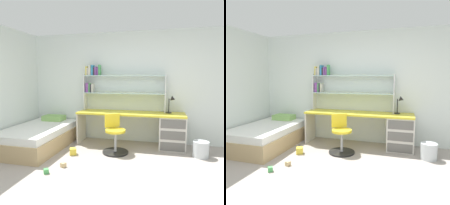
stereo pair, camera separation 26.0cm
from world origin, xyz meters
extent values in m
cube|color=#9E938C|center=(0.00, 0.00, -0.01)|extent=(6.05, 5.84, 0.02)
cube|color=silver|center=(0.00, 2.45, 1.28)|extent=(6.05, 0.06, 2.55)
cube|color=gold|center=(-0.04, 2.11, 0.72)|extent=(2.34, 0.59, 0.04)
cube|color=beige|center=(0.87, 2.11, 0.35)|extent=(0.53, 0.56, 0.70)
cube|color=beige|center=(-1.19, 2.11, 0.35)|extent=(0.03, 0.53, 0.70)
cube|color=#5E5B57|center=(0.87, 1.82, 0.12)|extent=(0.48, 0.01, 0.18)
cube|color=#5E5B57|center=(0.87, 1.82, 0.35)|extent=(0.48, 0.01, 0.18)
cube|color=#5E5B57|center=(0.87, 1.82, 0.58)|extent=(0.48, 0.01, 0.18)
cube|color=silver|center=(-1.15, 2.28, 1.16)|extent=(0.02, 0.22, 0.84)
cube|color=silver|center=(0.71, 2.28, 1.16)|extent=(0.02, 0.22, 0.84)
cube|color=silver|center=(-0.22, 2.28, 1.15)|extent=(1.84, 0.22, 0.02)
cube|color=silver|center=(-0.22, 2.28, 1.55)|extent=(1.84, 0.22, 0.02)
cube|color=purple|center=(-1.10, 2.28, 1.27)|extent=(0.03, 0.14, 0.22)
cube|color=purple|center=(-1.07, 2.28, 1.26)|extent=(0.03, 0.19, 0.21)
cube|color=#4CA559|center=(-1.03, 2.28, 1.26)|extent=(0.03, 0.15, 0.21)
cube|color=#26262D|center=(-1.00, 2.28, 1.25)|extent=(0.04, 0.15, 0.19)
cube|color=beige|center=(-0.96, 2.28, 1.26)|extent=(0.03, 0.17, 0.21)
cube|color=yellow|center=(-1.11, 2.28, 1.66)|extent=(0.03, 0.12, 0.21)
cube|color=beige|center=(-1.08, 2.28, 1.64)|extent=(0.03, 0.15, 0.17)
cube|color=beige|center=(-1.03, 2.28, 1.64)|extent=(0.04, 0.17, 0.17)
cube|color=beige|center=(-1.00, 2.28, 1.67)|extent=(0.03, 0.19, 0.23)
cube|color=#338CBF|center=(-0.96, 2.28, 1.67)|extent=(0.04, 0.16, 0.23)
cube|color=#26262D|center=(-0.91, 2.28, 1.64)|extent=(0.03, 0.18, 0.17)
cube|color=purple|center=(-0.88, 2.28, 1.65)|extent=(0.03, 0.16, 0.19)
cube|color=purple|center=(-0.83, 2.28, 1.64)|extent=(0.03, 0.12, 0.17)
cube|color=#4CA559|center=(-0.79, 2.28, 1.68)|extent=(0.04, 0.13, 0.24)
cylinder|color=black|center=(0.79, 2.22, 0.75)|extent=(0.12, 0.12, 0.02)
cylinder|color=black|center=(0.79, 2.22, 0.90)|extent=(0.02, 0.02, 0.30)
cone|color=black|center=(0.87, 2.17, 1.05)|extent=(0.12, 0.11, 0.13)
cylinder|color=black|center=(-0.24, 1.54, 0.01)|extent=(0.52, 0.52, 0.03)
cylinder|color=#A5A8AD|center=(-0.24, 1.54, 0.21)|extent=(0.05, 0.05, 0.43)
cylinder|color=yellow|center=(-0.24, 1.54, 0.45)|extent=(0.40, 0.40, 0.05)
cube|color=yellow|center=(-0.34, 1.69, 0.63)|extent=(0.29, 0.21, 0.28)
cube|color=tan|center=(-1.93, 1.48, 0.16)|extent=(1.14, 1.84, 0.32)
cube|color=white|center=(-1.93, 1.48, 0.39)|extent=(1.08, 1.78, 0.14)
cube|color=#8CBF66|center=(-1.93, 2.15, 0.52)|extent=(0.50, 0.32, 0.12)
cylinder|color=silver|center=(1.38, 1.71, 0.15)|extent=(0.30, 0.30, 0.30)
cube|color=#479E51|center=(-1.10, 0.39, 0.04)|extent=(0.11, 0.11, 0.08)
cube|color=tan|center=(-0.95, 0.67, 0.04)|extent=(0.09, 0.09, 0.07)
cube|color=gold|center=(-1.03, 1.25, 0.06)|extent=(0.17, 0.17, 0.13)
camera|label=1|loc=(0.65, -2.39, 1.50)|focal=33.32mm
camera|label=2|loc=(0.90, -2.32, 1.50)|focal=33.32mm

